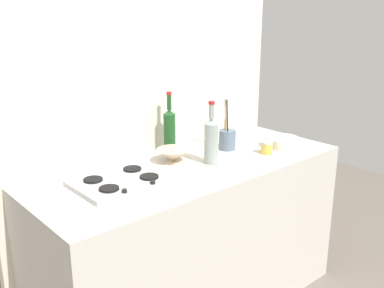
# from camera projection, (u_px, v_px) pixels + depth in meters

# --- Properties ---
(counter_block) EXTENTS (1.80, 0.70, 0.90)m
(counter_block) POSITION_uv_depth(u_px,v_px,m) (192.00, 238.00, 2.57)
(counter_block) COLOR beige
(counter_block) RESTS_ON ground
(backsplash_panel) EXTENTS (1.90, 0.06, 2.16)m
(backsplash_panel) POSITION_uv_depth(u_px,v_px,m) (150.00, 120.00, 2.66)
(backsplash_panel) COLOR beige
(backsplash_panel) RESTS_ON ground
(stovetop_hob) EXTENTS (0.45, 0.33, 0.04)m
(stovetop_hob) POSITION_uv_depth(u_px,v_px,m) (122.00, 181.00, 2.18)
(stovetop_hob) COLOR #B2B2B7
(stovetop_hob) RESTS_ON counter_block
(plate_stack) EXTENTS (0.22, 0.22, 0.06)m
(plate_stack) POSITION_uv_depth(u_px,v_px,m) (282.00, 142.00, 2.75)
(plate_stack) COLOR silver
(plate_stack) RESTS_ON counter_block
(wine_bottle_leftmost) EXTENTS (0.08, 0.08, 0.35)m
(wine_bottle_leftmost) POSITION_uv_depth(u_px,v_px,m) (211.00, 140.00, 2.43)
(wine_bottle_leftmost) COLOR gray
(wine_bottle_leftmost) RESTS_ON counter_block
(wine_bottle_mid_left) EXTENTS (0.07, 0.07, 0.36)m
(wine_bottle_mid_left) POSITION_uv_depth(u_px,v_px,m) (170.00, 130.00, 2.62)
(wine_bottle_mid_left) COLOR #19471E
(wine_bottle_mid_left) RESTS_ON counter_block
(mixing_bowl) EXTENTS (0.19, 0.19, 0.08)m
(mixing_bowl) POSITION_uv_depth(u_px,v_px,m) (173.00, 155.00, 2.47)
(mixing_bowl) COLOR beige
(mixing_bowl) RESTS_ON counter_block
(utensil_crock) EXTENTS (0.10, 0.10, 0.31)m
(utensil_crock) POSITION_uv_depth(u_px,v_px,m) (227.00, 138.00, 2.69)
(utensil_crock) COLOR slate
(utensil_crock) RESTS_ON counter_block
(condiment_jar_front) EXTENTS (0.07, 0.07, 0.07)m
(condiment_jar_front) POSITION_uv_depth(u_px,v_px,m) (267.00, 148.00, 2.62)
(condiment_jar_front) COLOR gold
(condiment_jar_front) RESTS_ON counter_block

